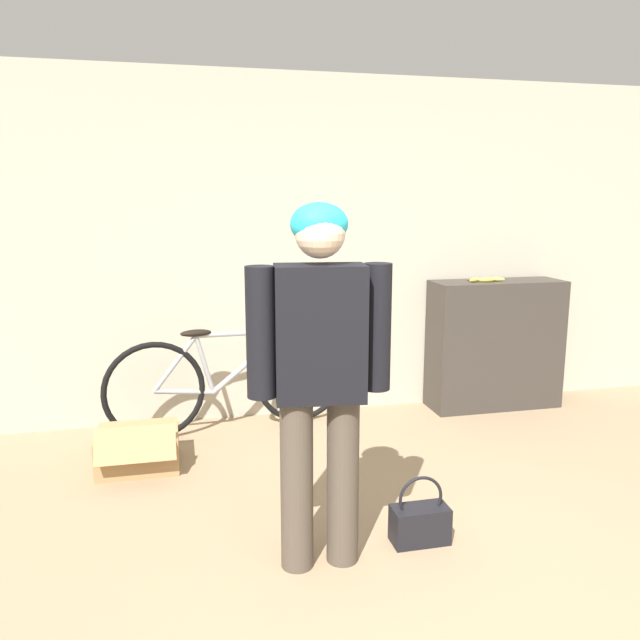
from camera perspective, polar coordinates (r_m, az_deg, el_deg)
name	(u,v)px	position (r m, az deg, el deg)	size (l,w,h in m)	color
wall_back	(301,249)	(4.83, -1.75, 6.48)	(8.00, 0.07, 2.60)	#B7AD99
side_shelf	(495,344)	(5.27, 15.68, -2.15)	(1.07, 0.37, 1.04)	#38332D
person	(320,361)	(2.76, -0.01, -3.75)	(0.65, 0.26, 1.67)	#4C4238
bicycle	(230,380)	(4.62, -8.20, -5.46)	(1.79, 0.46, 0.79)	black
banana	(486,280)	(5.08, 14.90, 3.60)	(0.32, 0.09, 0.04)	#EAD64C
handbag	(420,522)	(3.29, 9.12, -17.77)	(0.28, 0.14, 0.35)	black
cardboard_box	(138,448)	(4.21, -16.29, -11.21)	(0.50, 0.50, 0.32)	#A87F51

